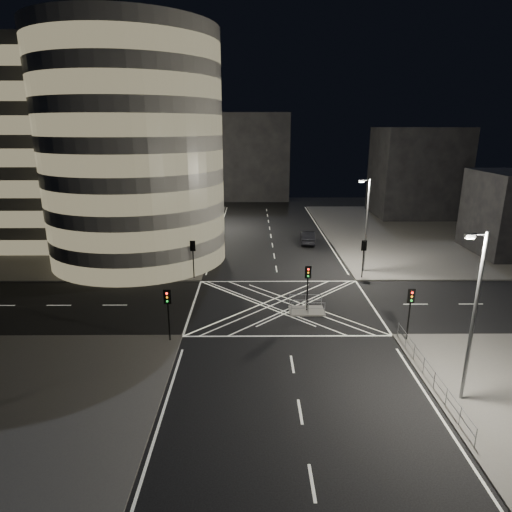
{
  "coord_description": "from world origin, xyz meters",
  "views": [
    {
      "loc": [
        -2.64,
        -35.36,
        15.35
      ],
      "look_at": [
        -2.32,
        5.18,
        3.0
      ],
      "focal_mm": 30.0,
      "sensor_mm": 36.0,
      "label": 1
    }
  ],
  "objects_px": {
    "street_lamp_right_near": "(473,313)",
    "street_lamp_right_far": "(366,222)",
    "traffic_signal_nl": "(168,306)",
    "traffic_signal_nr": "(410,305)",
    "street_lamp_left_near": "(192,217)",
    "street_lamp_left_far": "(208,193)",
    "central_island": "(307,311)",
    "traffic_signal_island": "(308,280)",
    "traffic_signal_fl": "(193,252)",
    "traffic_signal_fr": "(364,252)",
    "sedan": "(307,237)"
  },
  "relations": [
    {
      "from": "traffic_signal_nr",
      "to": "street_lamp_left_far",
      "type": "bearing_deg",
      "value": 116.36
    },
    {
      "from": "traffic_signal_nr",
      "to": "traffic_signal_island",
      "type": "distance_m",
      "value": 8.62
    },
    {
      "from": "street_lamp_left_near",
      "to": "central_island",
      "type": "bearing_deg",
      "value": -49.73
    },
    {
      "from": "street_lamp_right_near",
      "to": "street_lamp_right_far",
      "type": "bearing_deg",
      "value": 90.0
    },
    {
      "from": "traffic_signal_fl",
      "to": "traffic_signal_nr",
      "type": "xyz_separation_m",
      "value": [
        17.6,
        -13.6,
        0.0
      ]
    },
    {
      "from": "central_island",
      "to": "sedan",
      "type": "distance_m",
      "value": 22.64
    },
    {
      "from": "traffic_signal_island",
      "to": "street_lamp_right_far",
      "type": "height_order",
      "value": "street_lamp_right_far"
    },
    {
      "from": "traffic_signal_fl",
      "to": "sedan",
      "type": "xyz_separation_m",
      "value": [
        13.61,
        14.15,
        -2.06
      ]
    },
    {
      "from": "sedan",
      "to": "traffic_signal_nl",
      "type": "bearing_deg",
      "value": 67.63
    },
    {
      "from": "central_island",
      "to": "street_lamp_left_far",
      "type": "bearing_deg",
      "value": 109.95
    },
    {
      "from": "traffic_signal_nl",
      "to": "sedan",
      "type": "xyz_separation_m",
      "value": [
        13.61,
        27.75,
        -2.06
      ]
    },
    {
      "from": "street_lamp_left_near",
      "to": "traffic_signal_island",
      "type": "bearing_deg",
      "value": -49.73
    },
    {
      "from": "central_island",
      "to": "traffic_signal_fl",
      "type": "distance_m",
      "value": 13.91
    },
    {
      "from": "traffic_signal_nl",
      "to": "traffic_signal_nr",
      "type": "height_order",
      "value": "same"
    },
    {
      "from": "sedan",
      "to": "traffic_signal_fr",
      "type": "bearing_deg",
      "value": 109.49
    },
    {
      "from": "street_lamp_left_far",
      "to": "traffic_signal_nr",
      "type": "bearing_deg",
      "value": -63.64
    },
    {
      "from": "traffic_signal_island",
      "to": "street_lamp_right_far",
      "type": "bearing_deg",
      "value": 54.7
    },
    {
      "from": "sedan",
      "to": "street_lamp_right_near",
      "type": "bearing_deg",
      "value": 101.29
    },
    {
      "from": "traffic_signal_island",
      "to": "street_lamp_right_near",
      "type": "height_order",
      "value": "street_lamp_right_near"
    },
    {
      "from": "traffic_signal_island",
      "to": "street_lamp_left_near",
      "type": "height_order",
      "value": "street_lamp_left_near"
    },
    {
      "from": "traffic_signal_nl",
      "to": "street_lamp_right_near",
      "type": "distance_m",
      "value": 19.78
    },
    {
      "from": "traffic_signal_fl",
      "to": "street_lamp_left_near",
      "type": "relative_size",
      "value": 0.4
    },
    {
      "from": "traffic_signal_fr",
      "to": "street_lamp_left_near",
      "type": "height_order",
      "value": "street_lamp_left_near"
    },
    {
      "from": "traffic_signal_nl",
      "to": "traffic_signal_nr",
      "type": "distance_m",
      "value": 17.6
    },
    {
      "from": "traffic_signal_nr",
      "to": "sedan",
      "type": "distance_m",
      "value": 28.11
    },
    {
      "from": "traffic_signal_nl",
      "to": "traffic_signal_nr",
      "type": "bearing_deg",
      "value": 0.0
    },
    {
      "from": "traffic_signal_nl",
      "to": "sedan",
      "type": "bearing_deg",
      "value": 63.88
    },
    {
      "from": "traffic_signal_fl",
      "to": "street_lamp_right_far",
      "type": "bearing_deg",
      "value": 6.88
    },
    {
      "from": "traffic_signal_fl",
      "to": "traffic_signal_fr",
      "type": "bearing_deg",
      "value": 0.0
    },
    {
      "from": "central_island",
      "to": "street_lamp_right_far",
      "type": "xyz_separation_m",
      "value": [
        7.44,
        10.5,
        5.47
      ]
    },
    {
      "from": "central_island",
      "to": "sedan",
      "type": "relative_size",
      "value": 0.58
    },
    {
      "from": "traffic_signal_island",
      "to": "sedan",
      "type": "distance_m",
      "value": 22.72
    },
    {
      "from": "traffic_signal_fr",
      "to": "traffic_signal_island",
      "type": "xyz_separation_m",
      "value": [
        -6.8,
        -8.3,
        0.0
      ]
    },
    {
      "from": "central_island",
      "to": "traffic_signal_island",
      "type": "relative_size",
      "value": 0.75
    },
    {
      "from": "street_lamp_left_near",
      "to": "street_lamp_right_near",
      "type": "height_order",
      "value": "same"
    },
    {
      "from": "central_island",
      "to": "traffic_signal_nr",
      "type": "relative_size",
      "value": 0.75
    },
    {
      "from": "street_lamp_left_near",
      "to": "street_lamp_right_near",
      "type": "bearing_deg",
      "value": -54.03
    },
    {
      "from": "traffic_signal_nr",
      "to": "street_lamp_right_far",
      "type": "xyz_separation_m",
      "value": [
        0.64,
        15.8,
        2.63
      ]
    },
    {
      "from": "traffic_signal_fl",
      "to": "street_lamp_right_near",
      "type": "xyz_separation_m",
      "value": [
        18.24,
        -20.8,
        2.63
      ]
    },
    {
      "from": "traffic_signal_fl",
      "to": "traffic_signal_island",
      "type": "bearing_deg",
      "value": -37.54
    },
    {
      "from": "traffic_signal_fr",
      "to": "traffic_signal_fl",
      "type": "bearing_deg",
      "value": 180.0
    },
    {
      "from": "street_lamp_left_far",
      "to": "street_lamp_right_near",
      "type": "height_order",
      "value": "same"
    },
    {
      "from": "traffic_signal_fr",
      "to": "street_lamp_left_far",
      "type": "relative_size",
      "value": 0.4
    },
    {
      "from": "traffic_signal_island",
      "to": "street_lamp_left_near",
      "type": "distance_m",
      "value": 17.89
    },
    {
      "from": "central_island",
      "to": "street_lamp_left_far",
      "type": "xyz_separation_m",
      "value": [
        -11.44,
        31.5,
        5.47
      ]
    },
    {
      "from": "street_lamp_left_far",
      "to": "sedan",
      "type": "relative_size",
      "value": 1.93
    },
    {
      "from": "traffic_signal_fr",
      "to": "central_island",
      "type": "bearing_deg",
      "value": -129.33
    },
    {
      "from": "street_lamp_left_far",
      "to": "central_island",
      "type": "bearing_deg",
      "value": -70.05
    },
    {
      "from": "street_lamp_right_near",
      "to": "sedan",
      "type": "relative_size",
      "value": 1.93
    },
    {
      "from": "traffic_signal_fr",
      "to": "street_lamp_left_near",
      "type": "distance_m",
      "value": 19.14
    }
  ]
}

